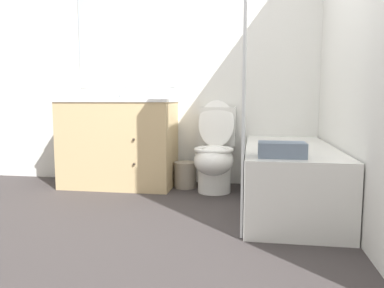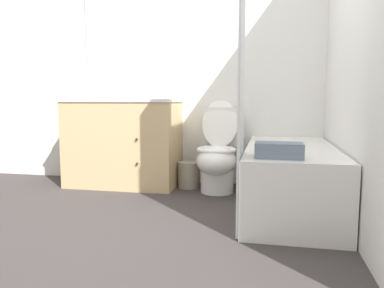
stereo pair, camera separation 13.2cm
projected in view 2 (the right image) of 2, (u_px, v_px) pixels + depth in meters
name	position (u px, v px, depth m)	size (l,w,h in m)	color
ground_plane	(138.00, 247.00, 2.18)	(14.00, 14.00, 0.00)	#383333
wall_back	(197.00, 60.00, 3.79)	(8.00, 0.06, 2.50)	silver
wall_right	(349.00, 44.00, 2.64)	(0.05, 2.78, 2.50)	silver
vanity_cabinet	(124.00, 142.00, 3.73)	(1.10, 0.59, 0.86)	tan
sink_faucet	(130.00, 96.00, 3.87)	(0.14, 0.12, 0.12)	silver
toilet	(218.00, 154.00, 3.48)	(0.36, 0.66, 0.85)	white
bathtub	(290.00, 177.00, 2.93)	(0.67, 1.58, 0.49)	white
shower_curtain	(241.00, 75.00, 2.35)	(0.01, 0.36, 2.01)	white
wastebasket	(189.00, 175.00, 3.66)	(0.22, 0.22, 0.25)	gray
tissue_box	(134.00, 94.00, 3.66)	(0.11, 0.15, 0.12)	silver
soap_dispenser	(168.00, 93.00, 3.56)	(0.06, 0.06, 0.14)	white
hand_towel_folded	(79.00, 95.00, 3.64)	(0.22, 0.16, 0.07)	white
bath_towel_folded	(279.00, 150.00, 2.33)	(0.30, 0.19, 0.10)	slate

